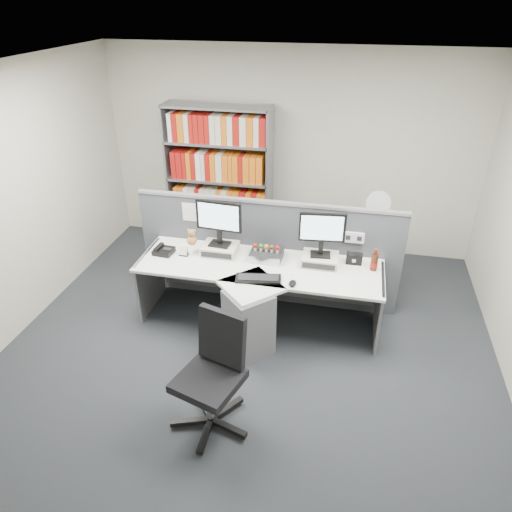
% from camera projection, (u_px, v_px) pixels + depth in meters
% --- Properties ---
extents(ground, '(5.50, 5.50, 0.00)m').
position_uv_depth(ground, '(242.00, 368.00, 4.68)').
color(ground, '#2C2F34').
rests_on(ground, ground).
extents(room_shell, '(5.04, 5.54, 2.72)m').
position_uv_depth(room_shell, '(239.00, 201.00, 3.79)').
color(room_shell, beige).
rests_on(room_shell, ground).
extents(partition, '(3.00, 0.08, 1.27)m').
position_uv_depth(partition, '(268.00, 251.00, 5.42)').
color(partition, '#484A52').
rests_on(partition, ground).
extents(desk, '(2.60, 1.20, 0.72)m').
position_uv_depth(desk, '(255.00, 297.00, 4.96)').
color(desk, white).
rests_on(desk, ground).
extents(monitor_riser_left, '(0.38, 0.31, 0.10)m').
position_uv_depth(monitor_riser_left, '(220.00, 249.00, 5.22)').
color(monitor_riser_left, beige).
rests_on(monitor_riser_left, desk).
extents(monitor_riser_right, '(0.38, 0.31, 0.10)m').
position_uv_depth(monitor_riser_right, '(320.00, 260.00, 5.01)').
color(monitor_riser_right, beige).
rests_on(monitor_riser_right, desk).
extents(monitor_left, '(0.50, 0.18, 0.51)m').
position_uv_depth(monitor_left, '(219.00, 220.00, 5.04)').
color(monitor_left, black).
rests_on(monitor_left, monitor_riser_left).
extents(monitor_right, '(0.48, 0.17, 0.49)m').
position_uv_depth(monitor_right, '(322.00, 231.00, 4.85)').
color(monitor_right, black).
rests_on(monitor_right, monitor_riser_right).
extents(desktop_pc, '(0.34, 0.30, 0.09)m').
position_uv_depth(desktop_pc, '(267.00, 254.00, 5.12)').
color(desktop_pc, black).
rests_on(desktop_pc, desk).
extents(figurines, '(0.29, 0.05, 0.09)m').
position_uv_depth(figurines, '(266.00, 247.00, 5.06)').
color(figurines, beige).
rests_on(figurines, desktop_pc).
extents(keyboard, '(0.48, 0.24, 0.03)m').
position_uv_depth(keyboard, '(258.00, 278.00, 4.75)').
color(keyboard, black).
rests_on(keyboard, desk).
extents(mouse, '(0.07, 0.12, 0.04)m').
position_uv_depth(mouse, '(293.00, 283.00, 4.66)').
color(mouse, black).
rests_on(mouse, desk).
extents(desk_phone, '(0.22, 0.20, 0.09)m').
position_uv_depth(desk_phone, '(163.00, 251.00, 5.22)').
color(desk_phone, black).
rests_on(desk_phone, desk).
extents(desk_calendar, '(0.10, 0.07, 0.12)m').
position_uv_depth(desk_calendar, '(184.00, 251.00, 5.17)').
color(desk_calendar, black).
rests_on(desk_calendar, desk).
extents(plush_toy, '(0.11, 0.11, 0.19)m').
position_uv_depth(plush_toy, '(192.00, 238.00, 5.15)').
color(plush_toy, '#AA7638').
rests_on(plush_toy, monitor_riser_left).
extents(speaker, '(0.17, 0.09, 0.11)m').
position_uv_depth(speaker, '(354.00, 259.00, 5.02)').
color(speaker, black).
rests_on(speaker, desk).
extents(cola_bottle, '(0.07, 0.07, 0.24)m').
position_uv_depth(cola_bottle, '(374.00, 262.00, 4.88)').
color(cola_bottle, '#3F190A').
rests_on(cola_bottle, desk).
extents(shelving_unit, '(1.41, 0.40, 2.00)m').
position_uv_depth(shelving_unit, '(219.00, 182.00, 6.44)').
color(shelving_unit, gray).
rests_on(shelving_unit, ground).
extents(filing_cabinet, '(0.45, 0.61, 0.70)m').
position_uv_depth(filing_cabinet, '(371.00, 254.00, 5.98)').
color(filing_cabinet, gray).
rests_on(filing_cabinet, ground).
extents(desk_fan, '(0.29, 0.18, 0.50)m').
position_uv_depth(desk_fan, '(378.00, 206.00, 5.65)').
color(desk_fan, white).
rests_on(desk_fan, filing_cabinet).
extents(office_chair, '(0.68, 0.68, 1.02)m').
position_uv_depth(office_chair, '(214.00, 370.00, 3.88)').
color(office_chair, silver).
rests_on(office_chair, ground).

